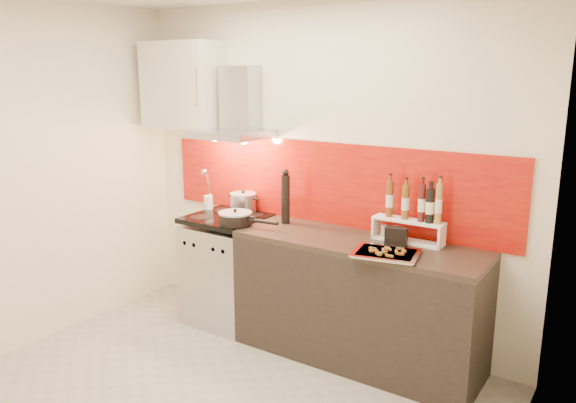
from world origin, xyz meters
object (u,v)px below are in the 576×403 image
Objects in this scene: saute_pan at (236,218)px; pepper_mill at (286,197)px; counter at (357,300)px; stock_pot at (243,203)px; range_stove at (228,270)px; baking_tray at (386,253)px.

saute_pan is 0.42m from pepper_mill.
counter is 1.30m from stock_pot.
stock_pot is at bearing 78.53° from range_stove.
stock_pot is 0.44× the size of saute_pan.
saute_pan is (0.22, -0.15, 0.52)m from range_stove.
range_stove is 0.51× the size of counter.
pepper_mill reaches higher than baking_tray.
saute_pan is (0.18, -0.33, -0.04)m from stock_pot.
saute_pan is 1.17× the size of pepper_mill.
range_stove is 1.58m from baking_tray.
baking_tray reaches higher than range_stove.
saute_pan is 1.07× the size of baking_tray.
counter is at bearing 147.01° from baking_tray.
pepper_mill is at bearing 163.30° from baking_tray.
counter is at bearing 8.92° from saute_pan.
stock_pot is at bearing 119.35° from saute_pan.
stock_pot reaches higher than saute_pan.
stock_pot is 0.47× the size of baking_tray.
baking_tray is at bearing -13.93° from stock_pot.
pepper_mill reaches higher than stock_pot.
range_stove is 0.85m from pepper_mill.
baking_tray is (1.46, -0.36, -0.08)m from stock_pot.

